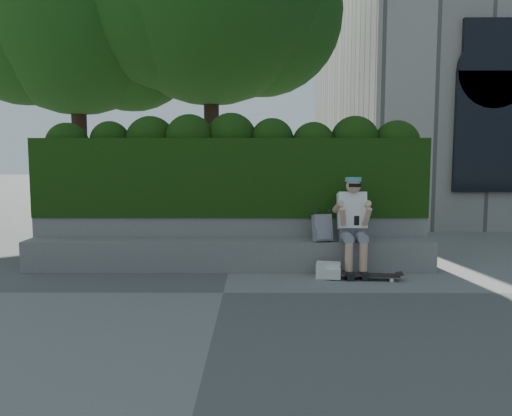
{
  "coord_description": "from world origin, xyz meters",
  "views": [
    {
      "loc": [
        0.43,
        -6.01,
        1.68
      ],
      "look_at": [
        0.4,
        1.0,
        0.95
      ],
      "focal_mm": 35.0,
      "sensor_mm": 36.0,
      "label": 1
    }
  ],
  "objects_px": {
    "skateboard": "(371,275)",
    "backpack_plaid": "(322,228)",
    "backpack_ground": "(328,270)",
    "person": "(353,221)"
  },
  "relations": [
    {
      "from": "person",
      "to": "backpack_plaid",
      "type": "relative_size",
      "value": 3.56
    },
    {
      "from": "skateboard",
      "to": "backpack_ground",
      "type": "bearing_deg",
      "value": 174.88
    },
    {
      "from": "person",
      "to": "backpack_plaid",
      "type": "distance_m",
      "value": 0.44
    },
    {
      "from": "person",
      "to": "skateboard",
      "type": "distance_m",
      "value": 0.83
    },
    {
      "from": "skateboard",
      "to": "backpack_plaid",
      "type": "xyz_separation_m",
      "value": [
        -0.61,
        0.5,
        0.58
      ]
    },
    {
      "from": "skateboard",
      "to": "backpack_ground",
      "type": "distance_m",
      "value": 0.58
    },
    {
      "from": "skateboard",
      "to": "backpack_plaid",
      "type": "distance_m",
      "value": 0.98
    },
    {
      "from": "person",
      "to": "skateboard",
      "type": "bearing_deg",
      "value": -65.62
    },
    {
      "from": "backpack_ground",
      "to": "person",
      "type": "bearing_deg",
      "value": 49.29
    },
    {
      "from": "person",
      "to": "skateboard",
      "type": "height_order",
      "value": "person"
    }
  ]
}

